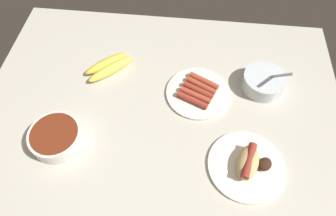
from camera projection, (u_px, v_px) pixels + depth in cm
name	position (u px, v px, depth cm)	size (l,w,h in cm)	color
ground_plane	(161.00, 111.00, 97.65)	(120.00, 90.00, 3.00)	beige
bowl_chili	(56.00, 137.00, 87.54)	(15.70, 15.70, 5.15)	white
plate_sausages	(198.00, 92.00, 98.75)	(21.55, 21.55, 3.07)	white
banana_bunch	(109.00, 66.00, 103.96)	(17.84, 17.09, 3.73)	#E5D14C
plate_hotdog_assembled	(248.00, 164.00, 83.92)	(22.25, 22.25, 5.61)	white
bowl_coleslaw	(264.00, 81.00, 98.71)	(14.11, 14.11, 15.27)	silver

